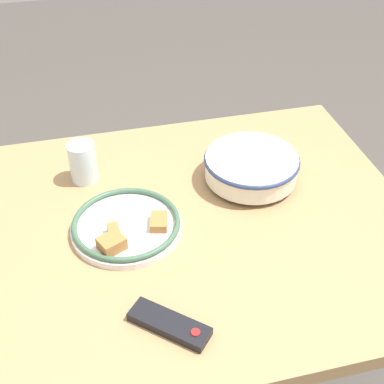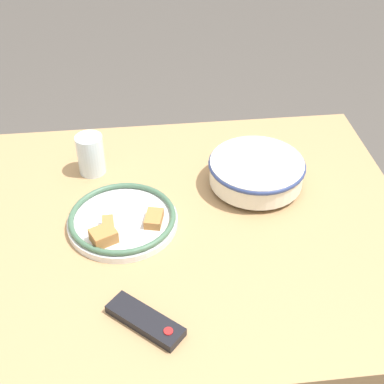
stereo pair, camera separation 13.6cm
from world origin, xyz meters
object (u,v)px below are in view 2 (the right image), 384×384
object	(u,v)px
tv_remote	(145,320)
noodle_bowl	(256,171)
food_plate	(122,220)
drinking_glass	(91,154)

from	to	relation	value
tv_remote	noodle_bowl	bearing A→B (deg)	-174.40
noodle_bowl	tv_remote	bearing A→B (deg)	53.48
food_plate	drinking_glass	size ratio (longest dim) A/B	2.39
noodle_bowl	drinking_glass	distance (m)	0.45
food_plate	drinking_glass	bearing A→B (deg)	-71.20
food_plate	tv_remote	bearing A→B (deg)	97.84
noodle_bowl	drinking_glass	world-z (taller)	drinking_glass
tv_remote	drinking_glass	bearing A→B (deg)	-125.13
tv_remote	food_plate	bearing A→B (deg)	-130.04
noodle_bowl	drinking_glass	bearing A→B (deg)	-14.38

